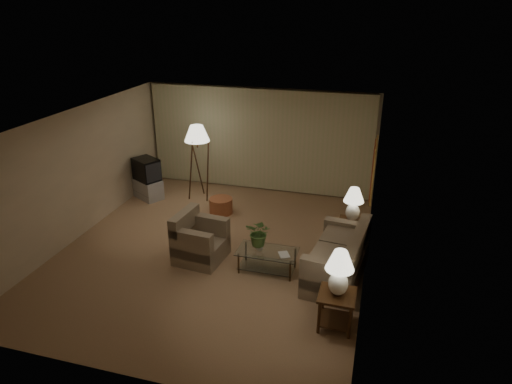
{
  "coord_description": "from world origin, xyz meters",
  "views": [
    {
      "loc": [
        3.02,
        -7.58,
        4.73
      ],
      "look_at": [
        0.72,
        0.6,
        1.12
      ],
      "focal_mm": 32.0,
      "sensor_mm": 36.0,
      "label": 1
    }
  ],
  "objects_px": {
    "tv_cabinet": "(148,189)",
    "coffee_table": "(267,258)",
    "side_table_near": "(337,304)",
    "table_lamp_far": "(354,201)",
    "sofa": "(337,259)",
    "crt_tv": "(146,169)",
    "side_table_far": "(351,229)",
    "table_lamp_near": "(339,269)",
    "armchair": "(201,242)",
    "vase": "(260,247)",
    "ottoman": "(221,206)",
    "floor_lamp": "(198,161)"
  },
  "relations": [
    {
      "from": "crt_tv",
      "to": "tv_cabinet",
      "type": "bearing_deg",
      "value": 0.0
    },
    {
      "from": "table_lamp_far",
      "to": "vase",
      "type": "relative_size",
      "value": 4.88
    },
    {
      "from": "table_lamp_far",
      "to": "coffee_table",
      "type": "bearing_deg",
      "value": -136.44
    },
    {
      "from": "crt_tv",
      "to": "armchair",
      "type": "bearing_deg",
      "value": -15.25
    },
    {
      "from": "coffee_table",
      "to": "vase",
      "type": "relative_size",
      "value": 7.73
    },
    {
      "from": "armchair",
      "to": "crt_tv",
      "type": "bearing_deg",
      "value": 50.82
    },
    {
      "from": "side_table_near",
      "to": "ottoman",
      "type": "relative_size",
      "value": 1.09
    },
    {
      "from": "table_lamp_near",
      "to": "crt_tv",
      "type": "relative_size",
      "value": 0.94
    },
    {
      "from": "armchair",
      "to": "coffee_table",
      "type": "bearing_deg",
      "value": -86.39
    },
    {
      "from": "armchair",
      "to": "table_lamp_near",
      "type": "distance_m",
      "value": 3.13
    },
    {
      "from": "side_table_far",
      "to": "table_lamp_near",
      "type": "bearing_deg",
      "value": -90.0
    },
    {
      "from": "side_table_far",
      "to": "coffee_table",
      "type": "xyz_separation_m",
      "value": [
        -1.42,
        -1.35,
        -0.12
      ]
    },
    {
      "from": "table_lamp_far",
      "to": "table_lamp_near",
      "type": "bearing_deg",
      "value": -90.0
    },
    {
      "from": "sofa",
      "to": "tv_cabinet",
      "type": "xyz_separation_m",
      "value": [
        -5.05,
        2.38,
        -0.14
      ]
    },
    {
      "from": "ottoman",
      "to": "coffee_table",
      "type": "bearing_deg",
      "value": -51.72
    },
    {
      "from": "crt_tv",
      "to": "floor_lamp",
      "type": "bearing_deg",
      "value": 45.02
    },
    {
      "from": "coffee_table",
      "to": "ottoman",
      "type": "relative_size",
      "value": 2.02
    },
    {
      "from": "sofa",
      "to": "ottoman",
      "type": "distance_m",
      "value": 3.6
    },
    {
      "from": "armchair",
      "to": "table_lamp_near",
      "type": "height_order",
      "value": "table_lamp_near"
    },
    {
      "from": "sofa",
      "to": "coffee_table",
      "type": "distance_m",
      "value": 1.28
    },
    {
      "from": "table_lamp_near",
      "to": "table_lamp_far",
      "type": "xyz_separation_m",
      "value": [
        0.0,
        2.6,
        -0.03
      ]
    },
    {
      "from": "tv_cabinet",
      "to": "coffee_table",
      "type": "bearing_deg",
      "value": -3.55
    },
    {
      "from": "armchair",
      "to": "vase",
      "type": "height_order",
      "value": "armchair"
    },
    {
      "from": "coffee_table",
      "to": "crt_tv",
      "type": "distance_m",
      "value": 4.55
    },
    {
      "from": "armchair",
      "to": "ottoman",
      "type": "height_order",
      "value": "armchair"
    },
    {
      "from": "sofa",
      "to": "table_lamp_near",
      "type": "distance_m",
      "value": 1.51
    },
    {
      "from": "table_lamp_far",
      "to": "coffee_table",
      "type": "height_order",
      "value": "table_lamp_far"
    },
    {
      "from": "vase",
      "to": "sofa",
      "type": "bearing_deg",
      "value": 4.03
    },
    {
      "from": "sofa",
      "to": "side_table_near",
      "type": "relative_size",
      "value": 3.28
    },
    {
      "from": "vase",
      "to": "ottoman",
      "type": "bearing_deg",
      "value": 125.72
    },
    {
      "from": "table_lamp_near",
      "to": "vase",
      "type": "distance_m",
      "value": 2.08
    },
    {
      "from": "ottoman",
      "to": "vase",
      "type": "bearing_deg",
      "value": -54.28
    },
    {
      "from": "armchair",
      "to": "side_table_far",
      "type": "distance_m",
      "value": 3.06
    },
    {
      "from": "tv_cabinet",
      "to": "crt_tv",
      "type": "height_order",
      "value": "crt_tv"
    },
    {
      "from": "armchair",
      "to": "coffee_table",
      "type": "xyz_separation_m",
      "value": [
        1.35,
        -0.05,
        -0.11
      ]
    },
    {
      "from": "sofa",
      "to": "side_table_near",
      "type": "xyz_separation_m",
      "value": [
        0.15,
        -1.35,
        0.02
      ]
    },
    {
      "from": "table_lamp_far",
      "to": "floor_lamp",
      "type": "bearing_deg",
      "value": 159.41
    },
    {
      "from": "sofa",
      "to": "side_table_near",
      "type": "distance_m",
      "value": 1.36
    },
    {
      "from": "ottoman",
      "to": "side_table_near",
      "type": "bearing_deg",
      "value": -47.48
    },
    {
      "from": "side_table_far",
      "to": "vase",
      "type": "relative_size",
      "value": 4.16
    },
    {
      "from": "side_table_near",
      "to": "table_lamp_far",
      "type": "distance_m",
      "value": 2.67
    },
    {
      "from": "crt_tv",
      "to": "vase",
      "type": "relative_size",
      "value": 5.5
    },
    {
      "from": "floor_lamp",
      "to": "vase",
      "type": "height_order",
      "value": "floor_lamp"
    },
    {
      "from": "table_lamp_near",
      "to": "ottoman",
      "type": "relative_size",
      "value": 1.36
    },
    {
      "from": "coffee_table",
      "to": "crt_tv",
      "type": "relative_size",
      "value": 1.4
    },
    {
      "from": "side_table_near",
      "to": "coffee_table",
      "type": "height_order",
      "value": "side_table_near"
    },
    {
      "from": "sofa",
      "to": "coffee_table",
      "type": "height_order",
      "value": "sofa"
    },
    {
      "from": "table_lamp_near",
      "to": "vase",
      "type": "height_order",
      "value": "table_lamp_near"
    },
    {
      "from": "coffee_table",
      "to": "armchair",
      "type": "bearing_deg",
      "value": 177.84
    },
    {
      "from": "armchair",
      "to": "side_table_far",
      "type": "xyz_separation_m",
      "value": [
        2.77,
        1.3,
        0.02
      ]
    }
  ]
}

